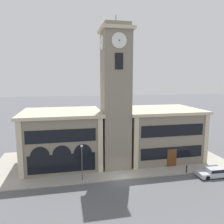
% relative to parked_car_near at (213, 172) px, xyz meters
% --- Properties ---
extents(ground_plane, '(300.00, 300.00, 0.00)m').
position_rel_parked_car_near_xyz_m(ground_plane, '(-12.53, 1.52, -0.69)').
color(ground_plane, '#56565B').
extents(sidewalk_kerb, '(36.99, 14.57, 0.15)m').
position_rel_parked_car_near_xyz_m(sidewalk_kerb, '(-12.53, 8.81, -0.62)').
color(sidewalk_kerb, '#A39E93').
rests_on(sidewalk_kerb, ground_plane).
extents(clock_tower, '(4.69, 4.69, 22.38)m').
position_rel_parked_car_near_xyz_m(clock_tower, '(-12.53, 6.29, 9.96)').
color(clock_tower, gray).
rests_on(clock_tower, ground_plane).
extents(town_hall_left_wing, '(12.15, 10.49, 8.53)m').
position_rel_parked_car_near_xyz_m(town_hall_left_wing, '(-20.55, 9.16, 3.60)').
color(town_hall_left_wing, gray).
rests_on(town_hall_left_wing, ground_plane).
extents(town_hall_right_wing, '(12.90, 10.49, 8.47)m').
position_rel_parked_car_near_xyz_m(town_hall_right_wing, '(-4.13, 9.17, 3.57)').
color(town_hall_right_wing, gray).
rests_on(town_hall_right_wing, ground_plane).
extents(parked_car_near, '(4.41, 1.91, 1.32)m').
position_rel_parked_car_near_xyz_m(parked_car_near, '(0.00, 0.00, 0.00)').
color(parked_car_near, '#B2B7C1').
rests_on(parked_car_near, ground_plane).
extents(street_lamp, '(0.36, 0.36, 4.90)m').
position_rel_parked_car_near_xyz_m(street_lamp, '(-17.95, 2.31, 2.75)').
color(street_lamp, '#4C4C51').
rests_on(street_lamp, sidewalk_kerb).
extents(bollard, '(0.18, 0.18, 1.06)m').
position_rel_parked_car_near_xyz_m(bollard, '(-3.05, 1.75, -0.02)').
color(bollard, black).
rests_on(bollard, sidewalk_kerb).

